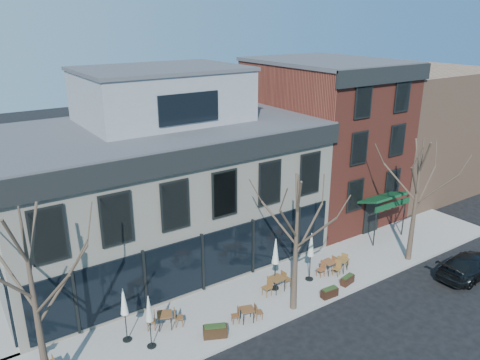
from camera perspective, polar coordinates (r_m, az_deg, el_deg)
ground at (r=25.73m, az=-4.58°, el=-13.56°), size 120.00×120.00×0.00m
sidewalk_front at (r=25.71m, az=4.35°, el=-13.38°), size 33.50×4.70×0.15m
corner_building at (r=27.80m, az=-9.88°, el=-0.36°), size 18.39×10.39×11.10m
red_brick_building at (r=34.49m, az=10.06°, el=5.07°), size 8.20×11.78×11.18m
bg_building at (r=42.64m, az=18.89°, el=6.15°), size 12.00×12.00×10.00m
tree_corner at (r=18.61m, az=-23.65°, el=-13.87°), size 3.93×3.98×7.92m
tree_mid at (r=22.57m, az=6.88°, el=-7.55°), size 3.50×3.55×7.04m
tree_right at (r=28.76m, az=20.68°, el=-2.17°), size 3.72×3.77×7.48m
parked_sedan at (r=29.82m, az=26.26°, el=-9.29°), size 4.67×1.99×1.34m
cafe_set_1 at (r=22.99m, az=-9.15°, el=-16.37°), size 1.76×1.05×0.91m
cafe_set_2 at (r=23.15m, az=0.86°, el=-15.95°), size 1.59×0.87×0.82m
cafe_set_3 at (r=25.34m, az=4.49°, el=-12.37°), size 1.88×0.80×0.98m
cafe_set_4 at (r=27.35m, az=10.75°, el=-10.23°), size 1.71×0.72×0.89m
cafe_set_5 at (r=27.72m, az=12.24°, el=-9.93°), size 1.72×1.01×0.89m
umbrella_0 at (r=21.76m, az=-13.96°, el=-14.50°), size 0.43×0.43×2.66m
umbrella_1 at (r=21.19m, az=-11.03°, el=-15.43°), size 0.42×0.42×2.60m
umbrella_3 at (r=24.74m, az=4.35°, el=-8.98°), size 0.47×0.47×2.95m
umbrella_4 at (r=25.82m, az=8.65°, el=-8.08°), size 0.45×0.45×2.84m
planter_1 at (r=22.30m, az=-3.05°, el=-17.92°), size 1.17×0.85×0.61m
planter_2 at (r=25.37m, az=10.85°, el=-13.31°), size 0.95×0.43×0.52m
planter_3 at (r=26.66m, az=12.97°, el=-11.77°), size 0.93×0.52×0.49m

